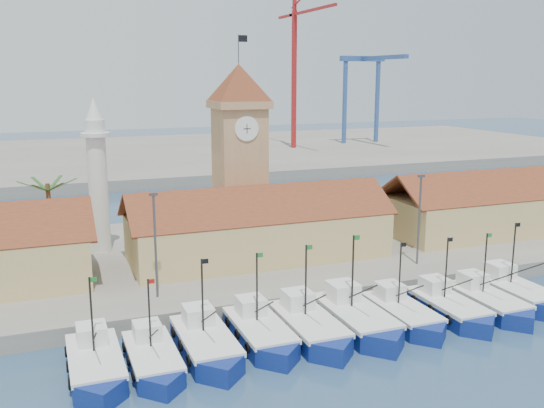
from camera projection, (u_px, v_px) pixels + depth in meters
name	position (u px, v px, depth m)	size (l,w,h in m)	color
ground	(349.00, 349.00, 45.06)	(400.00, 400.00, 0.00)	navy
quay	(246.00, 253.00, 66.83)	(140.00, 32.00, 1.50)	gray
terminal	(132.00, 156.00, 145.34)	(240.00, 80.00, 2.00)	gray
boat_0	(96.00, 367.00, 40.69)	(3.47, 9.50, 7.19)	navy
boat_1	(153.00, 361.00, 41.68)	(3.23, 8.85, 6.70)	navy
boat_2	(207.00, 346.00, 43.81)	(3.61, 9.88, 7.47)	navy
boat_3	(261.00, 334.00, 45.79)	(3.53, 9.68, 7.32)	navy
boat_4	(310.00, 329.00, 46.73)	(3.70, 10.14, 7.67)	navy
boat_5	(357.00, 321.00, 48.19)	(3.88, 10.63, 8.05)	navy
boat_6	(404.00, 316.00, 49.46)	(3.40, 9.32, 7.05)	navy
boat_7	(450.00, 309.00, 50.76)	(3.44, 9.42, 7.13)	navy
boat_8	(489.00, 304.00, 52.05)	(3.45, 9.46, 7.16)	navy
boat_9	(517.00, 294.00, 54.19)	(3.64, 9.97, 7.55)	navy
hall_center	(258.00, 233.00, 62.51)	(27.04, 10.13, 7.61)	tan
hall_right	(505.00, 209.00, 73.71)	(31.20, 10.13, 7.61)	tan
clock_tower	(240.00, 150.00, 66.33)	(5.80, 5.80, 22.70)	tan
minaret	(98.00, 175.00, 63.37)	(3.00, 3.00, 16.30)	silver
palm_tree	(50.00, 216.00, 60.51)	(5.60, 5.03, 8.39)	brown
lamp_posts	(293.00, 227.00, 54.86)	(80.70, 0.25, 9.03)	#3F3F44
crane_red_right	(296.00, 57.00, 148.63)	(1.00, 32.32, 40.71)	#A6191A
gantry	(368.00, 76.00, 160.06)	(13.00, 22.00, 23.20)	#305193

